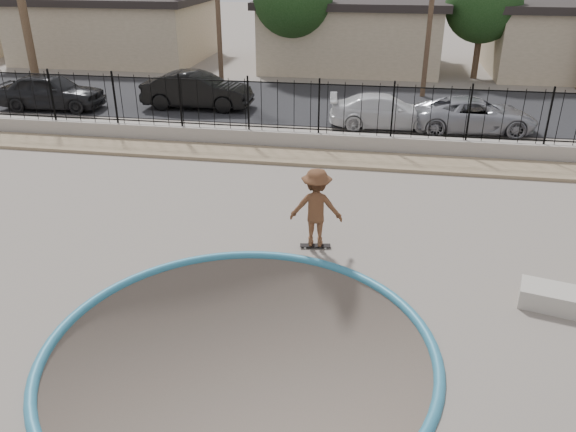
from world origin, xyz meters
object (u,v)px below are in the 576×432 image
(skater, at_px, (316,212))
(car_c, at_px, (385,111))
(skateboard, at_px, (315,246))
(car_a, at_px, (51,91))
(car_b, at_px, (197,90))
(car_d, at_px, (475,115))
(concrete_ledge, at_px, (563,300))

(skater, relative_size, car_c, 0.43)
(skateboard, xyz_separation_m, car_a, (-13.06, 10.81, 0.76))
(car_b, distance_m, car_d, 11.75)
(concrete_ledge, height_order, car_d, car_d)
(skater, height_order, car_b, skater)
(skateboard, relative_size, car_b, 0.15)
(skater, distance_m, car_d, 11.48)
(concrete_ledge, height_order, car_a, car_a)
(car_a, height_order, car_d, car_a)
(skateboard, bearing_deg, car_b, 111.02)
(skateboard, xyz_separation_m, car_c, (1.43, 10.40, 0.62))
(skater, height_order, car_d, skater)
(skateboard, height_order, car_a, car_a)
(skater, height_order, skateboard, skater)
(skateboard, distance_m, car_a, 16.97)
(car_b, bearing_deg, concrete_ledge, -139.45)
(car_a, bearing_deg, car_b, -82.01)
(car_b, bearing_deg, skater, -150.95)
(car_b, bearing_deg, car_a, 100.35)
(concrete_ledge, bearing_deg, car_d, 91.07)
(concrete_ledge, distance_m, car_d, 12.09)
(car_d, bearing_deg, car_a, 84.04)
(car_c, bearing_deg, skater, 166.44)
(car_a, xyz_separation_m, car_b, (6.28, 1.19, 0.01))
(car_a, xyz_separation_m, car_d, (17.92, -0.41, -0.14))
(skateboard, relative_size, car_c, 0.17)
(skater, xyz_separation_m, concrete_ledge, (5.09, -1.68, -0.74))
(car_c, xyz_separation_m, car_d, (3.43, 0.00, 0.01))
(car_b, height_order, car_d, car_b)
(car_a, distance_m, car_c, 14.50)
(concrete_ledge, relative_size, car_b, 0.34)
(skateboard, bearing_deg, concrete_ledge, -26.68)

